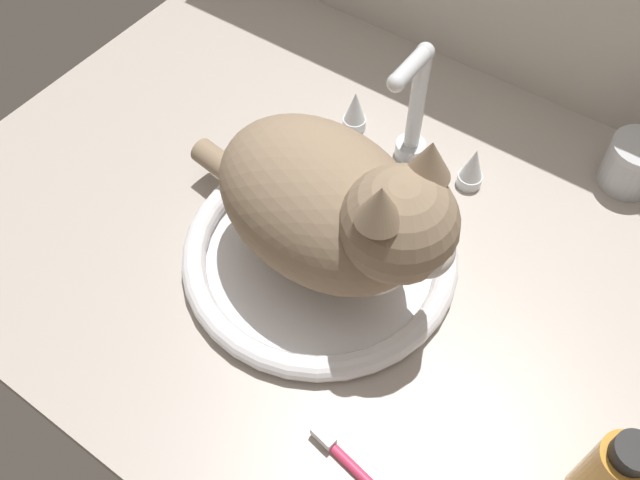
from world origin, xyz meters
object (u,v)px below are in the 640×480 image
Objects in this scene: cat at (336,209)px; sink_basin at (320,254)px; metal_jar at (634,164)px; faucet at (413,120)px; amber_bottle at (609,474)px.

sink_basin is at bearing 172.75° from cat.
sink_basin is 41.21cm from metal_jar.
faucet is 45.56cm from amber_bottle.
cat is 40.92cm from metal_jar.
faucet is 21.07cm from cat.
cat reaches higher than sink_basin.
cat is at bearing -124.71° from metal_jar.
cat is 35.43cm from amber_bottle.
faucet is at bearing 96.31° from cat.
metal_jar is at bearing 26.62° from faucet.
cat is 2.96× the size of amber_bottle.
cat is (2.25, -0.29, 10.47)cm from sink_basin.
amber_bottle is (36.51, -7.15, 4.57)cm from sink_basin.
cat is at bearing -7.25° from sink_basin.
faucet is 28.25cm from metal_jar.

